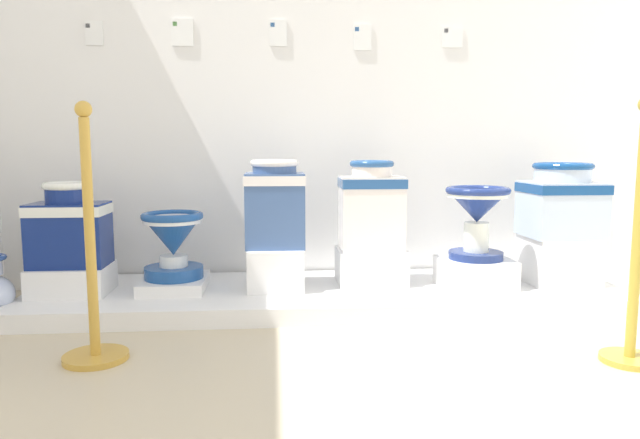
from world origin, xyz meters
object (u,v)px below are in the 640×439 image
object	(u,v)px
antique_toilet_rightmost	(561,199)
stanchion_post_near_left	(92,285)
plinth_block_leftmost	(174,283)
info_placard_first	(94,33)
plinth_block_pale_glazed	(72,279)
stanchion_post_near_right	(635,275)
plinth_block_rightmost	(558,259)
info_placard_third	(278,33)
antique_toilet_squat_floral	(275,202)
info_placard_fifth	(452,37)
antique_toilet_tall_cobalt	(371,204)
info_placard_second	(182,32)
plinth_block_slender_white	(475,273)
antique_toilet_leftmost	(173,239)
plinth_block_squat_floral	(275,267)
info_placard_fourth	(362,37)
antique_toilet_slender_white	(477,210)
antique_toilet_pale_glazed	(69,225)
plinth_block_tall_cobalt	(371,266)

from	to	relation	value
antique_toilet_rightmost	stanchion_post_near_left	world-z (taller)	stanchion_post_near_left
plinth_block_leftmost	info_placard_first	bearing A→B (deg)	139.12
plinth_block_pale_glazed	info_placard_first	world-z (taller)	info_placard_first
plinth_block_pale_glazed	stanchion_post_near_right	xyz separation A→B (m)	(2.43, -0.92, 0.18)
plinth_block_rightmost	info_placard_third	distance (m)	2.05
plinth_block_pale_glazed	antique_toilet_squat_floral	bearing A→B (deg)	3.14
plinth_block_rightmost	info_placard_fifth	bearing A→B (deg)	140.00
plinth_block_leftmost	antique_toilet_tall_cobalt	xyz separation A→B (m)	(1.06, 0.06, 0.41)
info_placard_second	stanchion_post_near_right	world-z (taller)	info_placard_second
antique_toilet_tall_cobalt	info_placard_first	xyz separation A→B (m)	(-1.54, 0.35, 0.95)
plinth_block_slender_white	stanchion_post_near_left	size ratio (longest dim) A/B	0.38
antique_toilet_leftmost	plinth_block_squat_floral	world-z (taller)	antique_toilet_leftmost
plinth_block_pale_glazed	stanchion_post_near_left	xyz separation A→B (m)	(0.33, -0.73, 0.14)
info_placard_first	info_placard_fourth	size ratio (longest dim) A/B	0.90
stanchion_post_near_left	plinth_block_slender_white	bearing A→B (deg)	21.36
info_placard_third	plinth_block_slender_white	bearing A→B (deg)	-24.67
antique_toilet_tall_cobalt	info_placard_first	bearing A→B (deg)	167.17
antique_toilet_slender_white	antique_toilet_squat_floral	bearing A→B (deg)	175.46
antique_toilet_pale_glazed	plinth_block_squat_floral	bearing A→B (deg)	3.14
plinth_block_pale_glazed	info_placard_first	xyz separation A→B (m)	(0.04, 0.45, 1.32)
plinth_block_squat_floral	antique_toilet_squat_floral	xyz separation A→B (m)	(0.00, 0.00, 0.35)
info_placard_third	info_placard_fourth	size ratio (longest dim) A/B	1.00
plinth_block_tall_cobalt	stanchion_post_near_right	size ratio (longest dim) A/B	0.36
antique_toilet_tall_cobalt	plinth_block_rightmost	distance (m)	1.09
plinth_block_squat_floral	antique_toilet_slender_white	distance (m)	1.12
info_placard_first	stanchion_post_near_left	size ratio (longest dim) A/B	0.13
plinth_block_rightmost	antique_toilet_rightmost	size ratio (longest dim) A/B	0.86
antique_toilet_rightmost	stanchion_post_near_left	bearing A→B (deg)	-161.65
antique_toilet_slender_white	info_placard_fourth	xyz separation A→B (m)	(-0.55, 0.48, 0.98)
plinth_block_tall_cobalt	stanchion_post_near_right	distance (m)	1.35
plinth_block_leftmost	antique_toilet_leftmost	world-z (taller)	antique_toilet_leftmost
antique_toilet_squat_floral	plinth_block_rightmost	world-z (taller)	antique_toilet_squat_floral
plinth_block_pale_glazed	antique_toilet_rightmost	size ratio (longest dim) A/B	0.93
plinth_block_tall_cobalt	plinth_block_slender_white	bearing A→B (deg)	-13.37
stanchion_post_near_right	plinth_block_rightmost	bearing A→B (deg)	78.96
plinth_block_tall_cobalt	plinth_block_slender_white	xyz separation A→B (m)	(0.55, -0.13, -0.02)
plinth_block_pale_glazed	info_placard_fourth	distance (m)	2.10
plinth_block_pale_glazed	plinth_block_slender_white	bearing A→B (deg)	-0.76
plinth_block_pale_glazed	antique_toilet_leftmost	distance (m)	0.55
plinth_block_tall_cobalt	stanchion_post_near_right	xyz separation A→B (m)	(0.86, -1.03, 0.16)
plinth_block_tall_cobalt	info_placard_fifth	bearing A→B (deg)	33.19
info_placard_third	antique_toilet_tall_cobalt	bearing A→B (deg)	-35.11
stanchion_post_near_left	info_placard_first	bearing A→B (deg)	103.96
antique_toilet_pale_glazed	antique_toilet_squat_floral	bearing A→B (deg)	3.14
antique_toilet_rightmost	stanchion_post_near_left	distance (m)	2.42
antique_toilet_pale_glazed	plinth_block_squat_floral	world-z (taller)	antique_toilet_pale_glazed
antique_toilet_leftmost	plinth_block_tall_cobalt	xyz separation A→B (m)	(1.06, 0.06, -0.17)
antique_toilet_tall_cobalt	plinth_block_slender_white	distance (m)	0.67
antique_toilet_rightmost	stanchion_post_near_right	distance (m)	0.99
antique_toilet_tall_cobalt	plinth_block_leftmost	bearing A→B (deg)	-176.71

